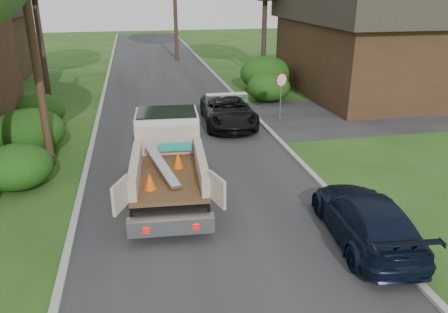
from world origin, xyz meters
TOP-DOWN VIEW (x-y plane):
  - ground at (0.00, 0.00)m, footprint 120.00×120.00m
  - road at (0.00, 10.00)m, footprint 8.00×90.00m
  - side_street at (12.00, 9.00)m, footprint 16.00×7.00m
  - curb_left at (-4.10, 10.00)m, footprint 0.20×90.00m
  - curb_right at (4.10, 10.00)m, footprint 0.20×90.00m
  - stop_sign at (5.20, 9.00)m, footprint 0.71×0.32m
  - utility_pole at (-5.48, 4.98)m, footprint 2.42×1.25m
  - house_right at (13.00, 14.00)m, footprint 9.72×12.96m
  - hedge_left_a at (-6.20, 3.00)m, footprint 2.34×2.34m
  - hedge_left_b at (-6.50, 6.50)m, footprint 2.86×2.86m
  - hedge_left_c at (-6.80, 10.00)m, footprint 2.60×2.60m
  - hedge_right_a at (5.80, 13.00)m, footprint 2.60×2.60m
  - hedge_right_b at (6.50, 16.00)m, footprint 3.38×3.38m
  - flatbed_truck at (-1.11, 2.21)m, footprint 2.99×6.34m
  - black_pickup at (2.40, 8.77)m, footprint 2.72×5.37m
  - navy_suv at (3.80, -2.50)m, footprint 2.36×4.84m

SIDE VIEW (x-z plane):
  - ground at x=0.00m, z-range 0.00..0.00m
  - road at x=0.00m, z-range -0.01..0.01m
  - side_street at x=12.00m, z-range 0.00..0.02m
  - curb_left at x=-4.10m, z-range 0.00..0.12m
  - curb_right at x=4.10m, z-range 0.00..0.12m
  - navy_suv at x=3.80m, z-range 0.00..1.35m
  - black_pickup at x=2.40m, z-range 0.00..1.45m
  - hedge_left_a at x=-6.20m, z-range 0.00..1.53m
  - hedge_left_c at x=-6.80m, z-range 0.00..1.70m
  - hedge_right_a at x=5.80m, z-range 0.00..1.70m
  - hedge_left_b at x=-6.50m, z-range 0.00..1.87m
  - hedge_right_b at x=6.50m, z-range 0.00..2.21m
  - flatbed_truck at x=-1.11m, z-range 0.10..2.45m
  - stop_sign at x=5.20m, z-range 0.54..3.02m
  - house_right at x=13.00m, z-range 0.06..6.26m
  - utility_pole at x=-5.48m, z-range 0.17..10.17m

